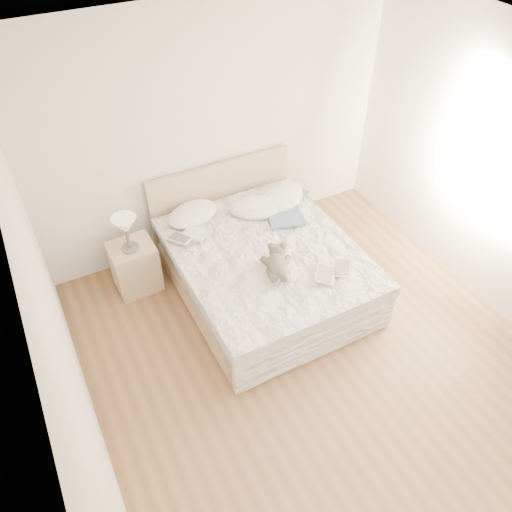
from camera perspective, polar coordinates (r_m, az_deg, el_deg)
name	(u,v)px	position (r m, az deg, el deg)	size (l,w,h in m)	color
floor	(322,367)	(4.82, 7.55, -12.46)	(4.00, 4.50, 0.00)	brown
ceiling	(364,89)	(3.06, 12.27, 18.19)	(4.00, 4.50, 0.00)	white
wall_back	(215,132)	(5.40, -4.69, 13.95)	(4.00, 0.02, 2.70)	silver
wall_left	(69,365)	(3.34, -20.61, -11.54)	(0.02, 4.50, 2.70)	silver
window	(500,165)	(5.15, 26.13, 9.33)	(0.02, 1.30, 1.10)	white
bed	(262,266)	(5.24, 0.70, -1.11)	(1.72, 2.14, 1.00)	tan
nightstand	(135,267)	(5.42, -13.65, -1.19)	(0.45, 0.40, 0.56)	tan
table_lamp	(125,227)	(5.03, -14.69, 3.24)	(0.29, 0.29, 0.39)	#524B46
pillow_left	(193,214)	(5.41, -7.23, 4.79)	(0.58, 0.40, 0.17)	white
pillow_middle	(255,207)	(5.46, -0.08, 5.59)	(0.57, 0.40, 0.17)	white
pillow_right	(282,197)	(5.63, 3.05, 6.80)	(0.60, 0.42, 0.18)	white
blouse	(283,211)	(5.43, 3.10, 5.14)	(0.58, 0.62, 0.02)	#3A546E
photo_book	(187,236)	(5.14, -7.84, 2.25)	(0.35, 0.24, 0.03)	white
childrens_book	(334,271)	(4.76, 8.86, -1.75)	(0.38, 0.25, 0.02)	beige
teddy_bear	(277,271)	(4.69, 2.36, -1.70)	(0.26, 0.37, 0.20)	#564F43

